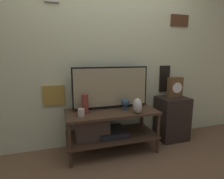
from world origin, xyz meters
TOP-DOWN VIEW (x-y plane):
  - ground_plane at (0.00, 0.00)m, footprint 12.00×12.00m
  - wall_back at (-0.00, 0.61)m, footprint 6.40×0.08m
  - media_console at (-0.10, 0.30)m, footprint 1.17×0.52m
  - television at (0.03, 0.41)m, footprint 1.02×0.05m
  - vase_urn_stoneware at (0.28, 0.12)m, footprint 0.11×0.15m
  - vase_tall_ceramic at (-0.34, 0.30)m, footprint 0.08×0.08m
  - candle_jar at (-0.40, 0.20)m, footprint 0.08×0.08m
  - decorative_bust at (0.18, 0.29)m, footprint 0.11×0.11m
  - side_table at (0.98, 0.38)m, footprint 0.43×0.36m
  - mantel_clock at (1.00, 0.38)m, footprint 0.21×0.11m

SIDE VIEW (x-z plane):
  - ground_plane at x=0.00m, z-range 0.00..0.00m
  - side_table at x=0.98m, z-range 0.00..0.65m
  - media_console at x=-0.10m, z-range 0.07..0.62m
  - candle_jar at x=-0.40m, z-range 0.55..0.64m
  - decorative_bust at x=0.18m, z-range 0.56..0.71m
  - vase_urn_stoneware at x=0.28m, z-range 0.55..0.74m
  - vase_tall_ceramic at x=-0.34m, z-range 0.55..0.79m
  - mantel_clock at x=1.00m, z-range 0.65..0.95m
  - television at x=0.03m, z-range 0.56..1.12m
  - wall_back at x=0.00m, z-range 0.00..2.70m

